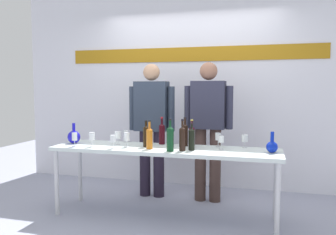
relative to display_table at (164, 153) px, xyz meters
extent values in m
plane|color=#9699AF|center=(0.00, 0.00, -0.71)|extent=(10.00, 10.00, 0.00)
cube|color=white|center=(0.00, 1.39, 0.79)|extent=(5.22, 0.10, 3.00)
cube|color=#AB7414|center=(0.00, 1.33, 1.18)|extent=(3.66, 0.01, 0.20)
cube|color=silver|center=(0.00, 0.00, 0.04)|extent=(2.46, 0.61, 0.04)
cylinder|color=silver|center=(-1.17, -0.25, -0.34)|extent=(0.05, 0.05, 0.73)
cylinder|color=silver|center=(1.17, -0.25, -0.34)|extent=(0.05, 0.05, 0.73)
cylinder|color=silver|center=(-1.17, 0.25, -0.34)|extent=(0.05, 0.05, 0.73)
cylinder|color=silver|center=(1.17, 0.25, -0.34)|extent=(0.05, 0.05, 0.73)
sphere|color=#1916BF|center=(-1.10, 0.01, 0.14)|extent=(0.15, 0.15, 0.15)
cylinder|color=#1916BF|center=(-1.10, 0.01, 0.25)|extent=(0.03, 0.03, 0.10)
sphere|color=#0A23AF|center=(1.12, 0.01, 0.12)|extent=(0.12, 0.12, 0.12)
cylinder|color=#0A23AF|center=(1.12, 0.01, 0.22)|extent=(0.04, 0.04, 0.11)
cylinder|color=black|center=(-0.46, 0.68, -0.27)|extent=(0.14, 0.14, 0.86)
cylinder|color=black|center=(-0.27, 0.68, -0.27)|extent=(0.14, 0.14, 0.86)
cube|color=#303A4D|center=(-0.37, 0.68, 0.47)|extent=(0.42, 0.22, 0.63)
cylinder|color=#303A4D|center=(-0.63, 0.68, 0.44)|extent=(0.09, 0.09, 0.57)
cylinder|color=#303A4D|center=(-0.11, 0.68, 0.44)|extent=(0.09, 0.09, 0.57)
sphere|color=tan|center=(-0.37, 0.68, 0.91)|extent=(0.21, 0.21, 0.21)
cylinder|color=#412E29|center=(0.27, 0.68, -0.25)|extent=(0.14, 0.14, 0.91)
cylinder|color=#412E29|center=(0.46, 0.68, -0.25)|extent=(0.14, 0.14, 0.91)
cube|color=#2F3045|center=(0.37, 0.68, 0.50)|extent=(0.41, 0.22, 0.58)
cylinder|color=#2F3045|center=(0.11, 0.68, 0.47)|extent=(0.09, 0.09, 0.53)
cylinder|color=#2F3045|center=(0.62, 0.68, 0.47)|extent=(0.09, 0.09, 0.53)
sphere|color=#986650|center=(0.37, 0.68, 0.91)|extent=(0.22, 0.22, 0.22)
cylinder|color=#360812|center=(-0.09, 0.23, 0.17)|extent=(0.07, 0.07, 0.21)
cone|color=#360812|center=(-0.09, 0.23, 0.29)|extent=(0.07, 0.07, 0.03)
cylinder|color=#360812|center=(-0.09, 0.23, 0.32)|extent=(0.02, 0.02, 0.08)
cylinder|color=red|center=(-0.09, 0.23, 0.37)|extent=(0.03, 0.03, 0.02)
cylinder|color=black|center=(0.19, 0.17, 0.17)|extent=(0.07, 0.07, 0.23)
cone|color=black|center=(0.19, 0.17, 0.30)|extent=(0.07, 0.07, 0.03)
cylinder|color=black|center=(0.19, 0.17, 0.33)|extent=(0.03, 0.03, 0.08)
cylinder|color=black|center=(0.19, 0.17, 0.38)|extent=(0.03, 0.03, 0.02)
cylinder|color=black|center=(0.31, -0.07, 0.17)|extent=(0.06, 0.06, 0.21)
cone|color=black|center=(0.31, -0.07, 0.28)|extent=(0.06, 0.06, 0.03)
cylinder|color=black|center=(0.31, -0.07, 0.30)|extent=(0.02, 0.02, 0.06)
cylinder|color=black|center=(0.31, -0.07, 0.34)|extent=(0.03, 0.03, 0.02)
cylinder|color=black|center=(0.23, -0.12, 0.18)|extent=(0.07, 0.07, 0.23)
cone|color=black|center=(0.23, -0.12, 0.30)|extent=(0.07, 0.07, 0.03)
cylinder|color=black|center=(0.23, -0.12, 0.33)|extent=(0.02, 0.02, 0.08)
cylinder|color=black|center=(0.23, -0.12, 0.38)|extent=(0.03, 0.03, 0.02)
cylinder|color=#0F3B1D|center=(0.12, -0.19, 0.18)|extent=(0.07, 0.07, 0.23)
cone|color=#0F3B1D|center=(0.12, -0.19, 0.31)|extent=(0.07, 0.07, 0.03)
cylinder|color=#0F3B1D|center=(0.12, -0.19, 0.34)|extent=(0.02, 0.02, 0.08)
cylinder|color=black|center=(0.12, -0.19, 0.39)|extent=(0.03, 0.03, 0.02)
cylinder|color=orange|center=(-0.13, -0.11, 0.16)|extent=(0.07, 0.07, 0.20)
cone|color=orange|center=(-0.13, -0.11, 0.28)|extent=(0.07, 0.07, 0.03)
cylinder|color=orange|center=(-0.13, -0.11, 0.31)|extent=(0.03, 0.03, 0.09)
cylinder|color=black|center=(-0.13, -0.11, 0.36)|extent=(0.03, 0.03, 0.02)
cylinder|color=black|center=(-0.21, 0.01, 0.17)|extent=(0.07, 0.07, 0.21)
cone|color=black|center=(-0.21, 0.01, 0.29)|extent=(0.07, 0.07, 0.03)
cylinder|color=black|center=(-0.21, 0.01, 0.30)|extent=(0.03, 0.03, 0.06)
cylinder|color=black|center=(-0.21, 0.01, 0.34)|extent=(0.03, 0.03, 0.02)
cylinder|color=black|center=(0.28, 0.11, 0.17)|extent=(0.06, 0.06, 0.21)
cone|color=black|center=(0.28, 0.11, 0.28)|extent=(0.06, 0.06, 0.03)
cylinder|color=black|center=(0.28, 0.11, 0.31)|extent=(0.03, 0.03, 0.08)
cylinder|color=gold|center=(0.28, 0.11, 0.36)|extent=(0.03, 0.03, 0.02)
cylinder|color=white|center=(-0.79, -0.15, 0.06)|extent=(0.06, 0.06, 0.00)
cylinder|color=white|center=(-0.79, -0.15, 0.10)|extent=(0.01, 0.01, 0.07)
cylinder|color=white|center=(-0.79, -0.15, 0.18)|extent=(0.06, 0.06, 0.09)
cylinder|color=white|center=(-0.41, -0.06, 0.06)|extent=(0.06, 0.06, 0.00)
cylinder|color=white|center=(-0.41, -0.06, 0.10)|extent=(0.01, 0.01, 0.07)
cylinder|color=white|center=(-0.41, -0.06, 0.18)|extent=(0.06, 0.06, 0.09)
cylinder|color=white|center=(-0.55, 0.25, 0.06)|extent=(0.05, 0.05, 0.00)
cylinder|color=white|center=(-0.55, 0.25, 0.09)|extent=(0.01, 0.01, 0.06)
cylinder|color=white|center=(-0.55, 0.25, 0.17)|extent=(0.06, 0.06, 0.08)
cylinder|color=white|center=(-0.51, -0.19, 0.06)|extent=(0.06, 0.06, 0.00)
cylinder|color=white|center=(-0.51, -0.19, 0.10)|extent=(0.01, 0.01, 0.07)
cylinder|color=white|center=(-0.51, -0.19, 0.17)|extent=(0.06, 0.06, 0.07)
cylinder|color=white|center=(-0.57, 0.06, 0.06)|extent=(0.05, 0.05, 0.00)
cylinder|color=white|center=(-0.57, 0.06, 0.10)|extent=(0.01, 0.01, 0.07)
cylinder|color=white|center=(-0.57, 0.06, 0.17)|extent=(0.07, 0.07, 0.08)
cylinder|color=white|center=(-0.97, -0.19, 0.06)|extent=(0.06, 0.06, 0.00)
cylinder|color=white|center=(-0.97, -0.19, 0.10)|extent=(0.01, 0.01, 0.07)
cylinder|color=white|center=(-0.97, -0.19, 0.17)|extent=(0.06, 0.06, 0.09)
cylinder|color=white|center=(0.60, 0.07, 0.06)|extent=(0.06, 0.06, 0.00)
cylinder|color=white|center=(0.60, 0.07, 0.10)|extent=(0.01, 0.01, 0.07)
cylinder|color=white|center=(0.60, 0.07, 0.17)|extent=(0.06, 0.06, 0.07)
cylinder|color=white|center=(0.55, 0.21, 0.06)|extent=(0.06, 0.06, 0.00)
cylinder|color=white|center=(0.55, 0.21, 0.10)|extent=(0.01, 0.01, 0.07)
cylinder|color=white|center=(0.55, 0.21, 0.18)|extent=(0.06, 0.06, 0.08)
cylinder|color=white|center=(0.84, 0.23, 0.06)|extent=(0.05, 0.05, 0.00)
cylinder|color=white|center=(0.84, 0.23, 0.10)|extent=(0.01, 0.01, 0.06)
cylinder|color=white|center=(0.84, 0.23, 0.17)|extent=(0.07, 0.07, 0.08)
camera|label=1|loc=(1.04, -3.58, 0.71)|focal=37.36mm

